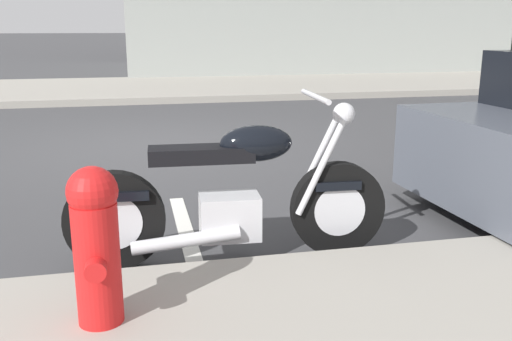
% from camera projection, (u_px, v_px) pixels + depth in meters
% --- Properties ---
extents(ground_plane, '(260.00, 260.00, 0.00)m').
position_uv_depth(ground_plane, '(161.00, 146.00, 7.56)').
color(ground_plane, '#3D3D3F').
extents(parking_stall_stripe, '(0.12, 2.20, 0.01)m').
position_uv_depth(parking_stall_stripe, '(189.00, 241.00, 4.19)').
color(parking_stall_stripe, silver).
rests_on(parking_stall_stripe, ground).
extents(parked_motorcycle, '(2.16, 0.62, 1.13)m').
position_uv_depth(parked_motorcycle, '(233.00, 199.00, 3.76)').
color(parked_motorcycle, black).
rests_on(parked_motorcycle, ground).
extents(fire_hydrant, '(0.24, 0.36, 0.79)m').
position_uv_depth(fire_hydrant, '(96.00, 242.00, 2.69)').
color(fire_hydrant, red).
rests_on(fire_hydrant, sidewalk_near_curb).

